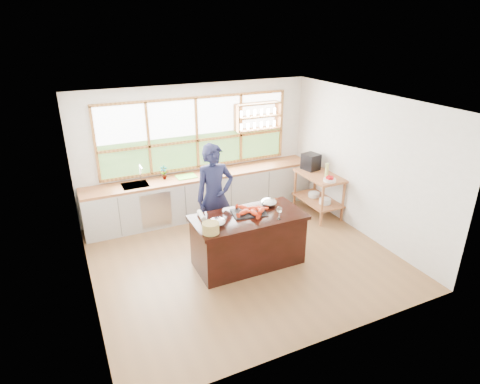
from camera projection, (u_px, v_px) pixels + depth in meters
ground_plane at (243, 257)px, 7.05m from camera, size 5.00×5.00×0.00m
room_shell at (232, 154)px, 6.80m from camera, size 5.02×4.52×2.71m
back_counter at (203, 194)px, 8.48m from camera, size 4.90×0.63×0.90m
right_shelf_unit at (319, 188)px, 8.41m from camera, size 0.62×1.10×0.90m
island at (248, 240)px, 6.71m from camera, size 1.85×0.90×0.90m
cook at (215, 197)px, 7.08m from camera, size 0.71×0.47×1.93m
potted_plant at (164, 172)px, 7.99m from camera, size 0.17×0.14×0.29m
cutting_board at (186, 176)px, 8.17m from camera, size 0.40×0.30×0.01m
espresso_machine at (311, 162)px, 8.52m from camera, size 0.36×0.38×0.34m
wine_bottle at (327, 170)px, 8.14m from camera, size 0.09×0.09×0.28m
fruit_bowl at (330, 179)px, 7.93m from camera, size 0.25×0.25×0.11m
slate_board at (249, 213)px, 6.62m from camera, size 0.61×0.49×0.02m
lobster_pile at (251, 211)px, 6.58m from camera, size 0.52×0.48×0.08m
mixing_bowl_left at (217, 222)px, 6.21m from camera, size 0.27×0.27×0.13m
mixing_bowl_right at (269, 202)px, 6.88m from camera, size 0.28×0.28×0.14m
wine_glass at (279, 210)px, 6.37m from camera, size 0.08×0.08×0.22m
wicker_basket at (211, 228)px, 5.98m from camera, size 0.26×0.26×0.17m
parchment_roll at (201, 215)px, 6.46m from camera, size 0.11×0.31×0.08m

